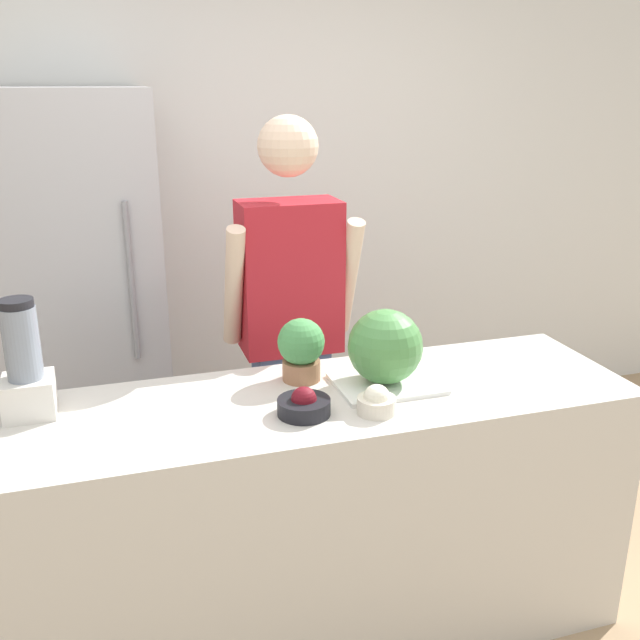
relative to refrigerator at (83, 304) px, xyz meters
name	(u,v)px	position (x,y,z in m)	size (l,w,h in m)	color
wall_back	(227,200)	(0.74, 0.41, 0.37)	(8.00, 0.06, 2.60)	white
counter_island	(323,518)	(0.74, -1.23, -0.47)	(2.06, 0.62, 0.91)	beige
refrigerator	(83,304)	(0.00, 0.00, 0.00)	(0.69, 0.75, 1.86)	#B7B7BC
person	(291,332)	(0.80, -0.61, -0.01)	(0.53, 0.27, 1.76)	#4C608C
cutting_board	(386,384)	(0.97, -1.21, -0.01)	(0.34, 0.27, 0.01)	white
watermelon	(385,347)	(0.96, -1.20, 0.12)	(0.25, 0.25, 0.25)	#4C8C47
bowl_cherries	(304,405)	(0.65, -1.33, 0.02)	(0.16, 0.16, 0.09)	black
bowl_cream	(376,402)	(0.86, -1.39, 0.02)	(0.12, 0.12, 0.09)	beige
blender	(25,369)	(-0.15, -1.08, 0.14)	(0.15, 0.15, 0.37)	silver
potted_plant	(301,348)	(0.71, -1.07, 0.10)	(0.16, 0.16, 0.22)	#996647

